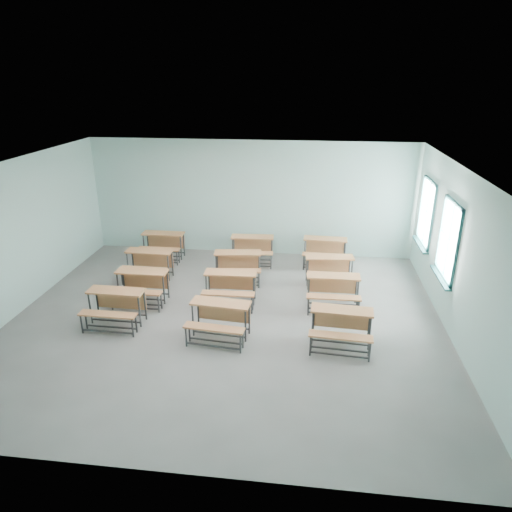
% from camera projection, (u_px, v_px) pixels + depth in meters
% --- Properties ---
extents(room, '(9.04, 8.04, 3.24)m').
position_uv_depth(room, '(228.00, 249.00, 9.04)').
color(room, gray).
rests_on(room, ground).
extents(desk_unit_r0c0, '(1.17, 0.80, 0.72)m').
position_uv_depth(desk_unit_r0c0, '(115.00, 303.00, 9.28)').
color(desk_unit_r0c0, '#B36E40').
rests_on(desk_unit_r0c0, ground).
extents(desk_unit_r0c1, '(1.23, 0.89, 0.72)m').
position_uv_depth(desk_unit_r0c1, '(219.00, 315.00, 8.79)').
color(desk_unit_r0c1, '#B36E40').
rests_on(desk_unit_r0c1, ground).
extents(desk_unit_r0c2, '(1.21, 0.85, 0.72)m').
position_uv_depth(desk_unit_r0c2, '(341.00, 323.00, 8.53)').
color(desk_unit_r0c2, '#B36E40').
rests_on(desk_unit_r0c2, ground).
extents(desk_unit_r1c0, '(1.16, 0.78, 0.72)m').
position_uv_depth(desk_unit_r1c0, '(141.00, 282.00, 10.21)').
color(desk_unit_r1c0, '#B36E40').
rests_on(desk_unit_r1c0, ground).
extents(desk_unit_r1c1, '(1.18, 0.81, 0.72)m').
position_uv_depth(desk_unit_r1c1, '(230.00, 284.00, 10.13)').
color(desk_unit_r1c1, '#B36E40').
rests_on(desk_unit_r1c1, ground).
extents(desk_unit_r1c2, '(1.16, 0.78, 0.72)m').
position_uv_depth(desk_unit_r1c2, '(333.00, 287.00, 9.97)').
color(desk_unit_r1c2, '#B36E40').
rests_on(desk_unit_r1c2, ground).
extents(desk_unit_r2c0, '(1.18, 0.81, 0.72)m').
position_uv_depth(desk_unit_r2c0, '(148.00, 261.00, 11.37)').
color(desk_unit_r2c0, '#B36E40').
rests_on(desk_unit_r2c0, ground).
extents(desk_unit_r2c1, '(1.23, 0.90, 0.72)m').
position_uv_depth(desk_unit_r2c1, '(238.00, 262.00, 11.28)').
color(desk_unit_r2c1, '#B36E40').
rests_on(desk_unit_r2c1, ground).
extents(desk_unit_r2c2, '(1.22, 0.88, 0.72)m').
position_uv_depth(desk_unit_r2c2, '(330.00, 267.00, 11.01)').
color(desk_unit_r2c2, '#B36E40').
rests_on(desk_unit_r2c2, ground).
extents(desk_unit_r3c0, '(1.16, 0.78, 0.72)m').
position_uv_depth(desk_unit_r3c0, '(163.00, 242.00, 12.65)').
color(desk_unit_r3c0, '#B36E40').
rests_on(desk_unit_r3c0, ground).
extents(desk_unit_r3c1, '(1.20, 0.84, 0.72)m').
position_uv_depth(desk_unit_r3c1, '(252.00, 246.00, 12.38)').
color(desk_unit_r3c1, '#B36E40').
rests_on(desk_unit_r3c1, ground).
extents(desk_unit_r3c2, '(1.19, 0.82, 0.72)m').
position_uv_depth(desk_unit_r3c2, '(325.00, 248.00, 12.23)').
color(desk_unit_r3c2, '#B36E40').
rests_on(desk_unit_r3c2, ground).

